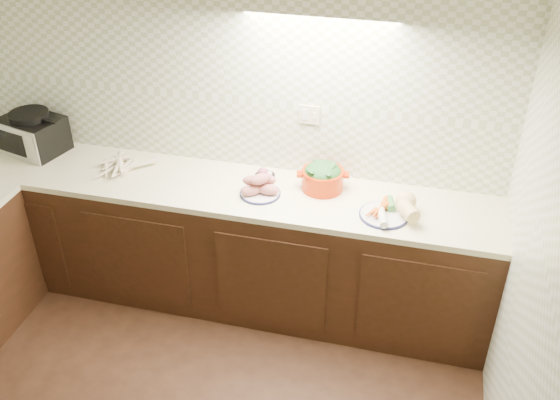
% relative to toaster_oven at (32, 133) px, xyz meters
% --- Properties ---
extents(room, '(3.60, 3.60, 2.60)m').
position_rel_toaster_oven_xyz_m(room, '(1.35, -1.63, 0.59)').
color(room, black).
rests_on(room, ground).
extents(counter, '(3.60, 3.60, 0.90)m').
position_rel_toaster_oven_xyz_m(counter, '(0.67, -0.95, -0.58)').
color(counter, black).
rests_on(counter, ground).
extents(toaster_oven, '(0.47, 0.40, 0.29)m').
position_rel_toaster_oven_xyz_m(toaster_oven, '(0.00, 0.00, 0.00)').
color(toaster_oven, black).
rests_on(toaster_oven, counter).
extents(parsnip_pile, '(0.38, 0.34, 0.07)m').
position_rel_toaster_oven_xyz_m(parsnip_pile, '(0.74, -0.07, -0.11)').
color(parsnip_pile, beige).
rests_on(parsnip_pile, counter).
extents(sweet_potato_plate, '(0.26, 0.25, 0.15)m').
position_rel_toaster_oven_xyz_m(sweet_potato_plate, '(1.67, -0.17, -0.08)').
color(sweet_potato_plate, '#151742').
rests_on(sweet_potato_plate, counter).
extents(onion_bowl, '(0.13, 0.13, 0.10)m').
position_rel_toaster_oven_xyz_m(onion_bowl, '(1.66, -0.01, -0.10)').
color(onion_bowl, black).
rests_on(onion_bowl, counter).
extents(dutch_oven, '(0.33, 0.31, 0.18)m').
position_rel_toaster_oven_xyz_m(dutch_oven, '(2.03, -0.01, -0.05)').
color(dutch_oven, '#B82400').
rests_on(dutch_oven, counter).
extents(veg_plate, '(0.37, 0.38, 0.14)m').
position_rel_toaster_oven_xyz_m(veg_plate, '(2.50, -0.18, -0.09)').
color(veg_plate, '#151742').
rests_on(veg_plate, counter).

